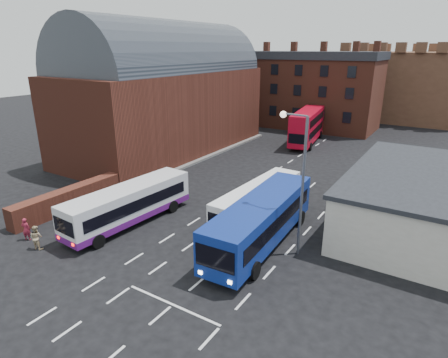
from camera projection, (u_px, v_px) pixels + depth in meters
The scene contains 13 objects.
ground at pixel (143, 253), 24.55m from camera, with size 180.00×180.00×0.00m, color black.
railway_station at pixel (166, 91), 46.57m from camera, with size 12.00×28.00×16.00m.
forecourt_wall at pixel (69, 199), 30.98m from camera, with size 1.20×10.00×1.80m, color #602B1E.
cream_building at pixel (425, 200), 27.48m from camera, with size 10.40×16.40×4.25m.
brick_terrace at pixel (308, 94), 62.47m from camera, with size 22.00×10.00×11.00m, color brown.
castle_keep at pixel (404, 85), 72.24m from camera, with size 22.00×22.00×12.00m, color brown.
bus_white_outbound at pixel (129, 202), 28.23m from camera, with size 3.26×10.89×2.93m.
bus_white_inbound at pixel (258, 200), 28.86m from camera, with size 2.90×10.29×2.78m.
bus_blue at pixel (261, 219), 25.02m from camera, with size 3.46×12.22×3.30m.
bus_red_double at pixel (307, 126), 51.92m from camera, with size 4.38×11.77×4.60m.
street_lamp at pixel (299, 173), 22.89m from camera, with size 1.87×0.42×9.17m.
pedestrian_red at pixel (26, 229), 26.01m from camera, with size 0.61×0.40×1.66m, color maroon.
pedestrian_beige at pixel (36, 237), 24.87m from camera, with size 0.82×0.64×1.68m, color tan.
Camera 1 is at (15.98, -15.39, 12.76)m, focal length 30.00 mm.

